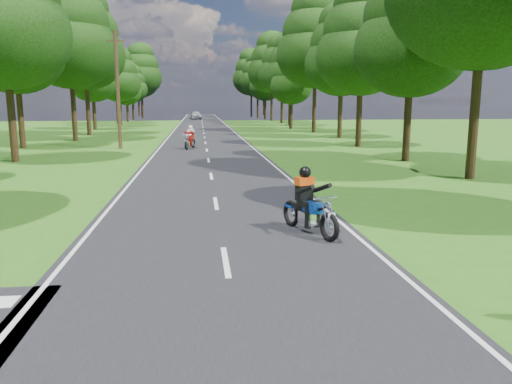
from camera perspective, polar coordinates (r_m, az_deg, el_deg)
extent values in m
plane|color=#2D5F15|center=(8.54, -2.75, -12.26)|extent=(160.00, 160.00, 0.00)
cube|color=black|center=(57.96, -6.04, 7.05)|extent=(7.00, 140.00, 0.02)
cube|color=silver|center=(10.40, -3.48, -7.92)|extent=(0.12, 2.00, 0.01)
cube|color=silver|center=(16.20, -4.62, -1.28)|extent=(0.12, 2.00, 0.01)
cube|color=silver|center=(22.11, -5.15, 1.83)|extent=(0.12, 2.00, 0.01)
cube|color=silver|center=(28.06, -5.45, 3.63)|extent=(0.12, 2.00, 0.01)
cube|color=silver|center=(34.03, -5.65, 4.80)|extent=(0.12, 2.00, 0.01)
cube|color=silver|center=(40.00, -5.79, 5.62)|extent=(0.12, 2.00, 0.01)
cube|color=silver|center=(45.99, -5.90, 6.22)|extent=(0.12, 2.00, 0.01)
cube|color=silver|center=(51.97, -5.98, 6.69)|extent=(0.12, 2.00, 0.01)
cube|color=silver|center=(57.96, -6.04, 7.06)|extent=(0.12, 2.00, 0.01)
cube|color=silver|center=(63.95, -6.09, 7.36)|extent=(0.12, 2.00, 0.01)
cube|color=silver|center=(69.94, -6.14, 7.61)|extent=(0.12, 2.00, 0.01)
cube|color=silver|center=(75.94, -6.17, 7.82)|extent=(0.12, 2.00, 0.01)
cube|color=silver|center=(81.93, -6.20, 8.00)|extent=(0.12, 2.00, 0.01)
cube|color=silver|center=(87.93, -6.23, 8.16)|extent=(0.12, 2.00, 0.01)
cube|color=silver|center=(93.92, -6.25, 8.29)|extent=(0.12, 2.00, 0.01)
cube|color=silver|center=(99.92, -6.28, 8.41)|extent=(0.12, 2.00, 0.01)
cube|color=silver|center=(105.92, -6.29, 8.51)|extent=(0.12, 2.00, 0.01)
cube|color=silver|center=(111.92, -6.31, 8.61)|extent=(0.12, 2.00, 0.01)
cube|color=silver|center=(117.91, -6.32, 8.69)|extent=(0.12, 2.00, 0.01)
cube|color=silver|center=(123.91, -6.34, 8.77)|extent=(0.12, 2.00, 0.01)
cube|color=silver|center=(58.03, -9.33, 6.99)|extent=(0.10, 140.00, 0.01)
cube|color=silver|center=(58.08, -2.76, 7.11)|extent=(0.10, 140.00, 0.01)
cube|color=silver|center=(9.39, -27.18, -11.13)|extent=(0.50, 0.50, 0.01)
cylinder|color=black|center=(30.38, -26.07, 6.80)|extent=(0.40, 0.40, 3.91)
ellipsoid|color=black|center=(30.55, -26.81, 15.84)|extent=(6.85, 6.85, 5.82)
cylinder|color=black|center=(39.11, -25.26, 7.34)|extent=(0.40, 0.40, 3.79)
ellipsoid|color=black|center=(39.22, -25.80, 14.15)|extent=(6.64, 6.64, 5.64)
ellipsoid|color=black|center=(39.42, -26.02, 16.82)|extent=(5.69, 5.69, 4.84)
cylinder|color=black|center=(44.69, -20.08, 8.28)|extent=(0.40, 0.40, 4.32)
ellipsoid|color=black|center=(44.87, -20.51, 15.07)|extent=(7.56, 7.56, 6.42)
ellipsoid|color=black|center=(45.12, -20.69, 17.73)|extent=(6.48, 6.48, 5.51)
cylinder|color=black|center=(52.10, -18.63, 8.62)|extent=(0.40, 0.40, 4.40)
ellipsoid|color=black|center=(52.27, -18.99, 14.56)|extent=(7.71, 7.71, 6.55)
ellipsoid|color=black|center=(52.49, -19.13, 16.89)|extent=(6.60, 6.60, 5.61)
ellipsoid|color=black|center=(52.80, -19.27, 19.20)|extent=(4.95, 4.95, 4.21)
cylinder|color=black|center=(61.87, -17.98, 8.29)|extent=(0.40, 0.40, 3.20)
ellipsoid|color=black|center=(61.88, -18.19, 11.93)|extent=(5.60, 5.60, 4.76)
ellipsoid|color=black|center=(61.96, -18.27, 13.37)|extent=(4.80, 4.80, 4.08)
ellipsoid|color=black|center=(62.08, -18.35, 14.80)|extent=(3.60, 3.60, 3.06)
cylinder|color=black|center=(68.81, -15.24, 8.59)|extent=(0.40, 0.40, 3.22)
ellipsoid|color=black|center=(68.83, -15.40, 11.89)|extent=(5.64, 5.64, 4.79)
ellipsoid|color=black|center=(68.90, -15.46, 13.19)|extent=(4.83, 4.83, 4.11)
ellipsoid|color=black|center=(69.00, -15.53, 14.49)|extent=(3.62, 3.62, 3.08)
cylinder|color=black|center=(76.71, -15.53, 8.86)|extent=(0.40, 0.40, 3.61)
ellipsoid|color=black|center=(76.75, -15.69, 12.18)|extent=(6.31, 6.31, 5.37)
ellipsoid|color=black|center=(76.84, -15.76, 13.49)|extent=(5.41, 5.41, 4.60)
ellipsoid|color=black|center=(76.97, -15.83, 14.79)|extent=(4.06, 4.06, 3.45)
cylinder|color=black|center=(84.41, -14.46, 8.69)|extent=(0.40, 0.40, 2.67)
ellipsoid|color=black|center=(84.40, -14.56, 10.92)|extent=(4.67, 4.67, 3.97)
ellipsoid|color=black|center=(84.43, -14.60, 11.80)|extent=(4.00, 4.00, 3.40)
ellipsoid|color=black|center=(84.48, -14.64, 12.68)|extent=(3.00, 3.00, 2.55)
cylinder|color=black|center=(93.52, -13.84, 8.98)|extent=(0.40, 0.40, 3.09)
ellipsoid|color=black|center=(93.52, -13.95, 11.30)|extent=(5.40, 5.40, 4.59)
ellipsoid|color=black|center=(93.57, -13.99, 12.22)|extent=(4.63, 4.63, 3.93)
ellipsoid|color=black|center=(93.64, -14.03, 13.14)|extent=(3.47, 3.47, 2.95)
cylinder|color=black|center=(99.87, -12.85, 9.49)|extent=(0.40, 0.40, 4.48)
ellipsoid|color=black|center=(99.96, -12.97, 12.65)|extent=(7.84, 7.84, 6.66)
ellipsoid|color=black|center=(100.08, -13.03, 13.89)|extent=(6.72, 6.72, 5.71)
ellipsoid|color=black|center=(100.25, -13.08, 15.14)|extent=(5.04, 5.04, 4.28)
cylinder|color=black|center=(108.90, -12.88, 9.43)|extent=(0.40, 0.40, 4.09)
ellipsoid|color=black|center=(108.96, -12.99, 12.08)|extent=(7.16, 7.16, 6.09)
ellipsoid|color=black|center=(109.05, -13.04, 13.13)|extent=(6.14, 6.14, 5.22)
ellipsoid|color=black|center=(109.18, -13.08, 14.18)|extent=(4.61, 4.61, 3.92)
cylinder|color=black|center=(23.18, 23.61, 7.01)|extent=(0.40, 0.40, 4.56)
cylinder|color=black|center=(28.95, 16.87, 6.86)|extent=(0.40, 0.40, 3.49)
ellipsoid|color=black|center=(29.04, 17.33, 15.36)|extent=(6.12, 6.12, 5.20)
ellipsoid|color=black|center=(29.25, 17.51, 18.68)|extent=(5.24, 5.24, 4.46)
cylinder|color=black|center=(37.31, 11.67, 7.93)|extent=(0.40, 0.40, 3.69)
ellipsoid|color=black|center=(37.41, 11.93, 14.89)|extent=(6.46, 6.46, 5.49)
ellipsoid|color=black|center=(37.60, 12.04, 17.63)|extent=(5.54, 5.54, 4.71)
ellipsoid|color=black|center=(37.88, 12.15, 20.32)|extent=(4.15, 4.15, 3.53)
cylinder|color=black|center=(46.08, 9.57, 8.45)|extent=(0.40, 0.40, 3.74)
ellipsoid|color=black|center=(46.17, 9.74, 14.17)|extent=(6.55, 6.55, 5.57)
ellipsoid|color=black|center=(46.33, 9.81, 16.42)|extent=(5.62, 5.62, 4.77)
ellipsoid|color=black|center=(46.56, 9.89, 18.65)|extent=(4.21, 4.21, 3.58)
cylinder|color=black|center=(53.99, 6.66, 9.25)|extent=(0.40, 0.40, 4.64)
ellipsoid|color=black|center=(54.19, 6.79, 15.30)|extent=(8.12, 8.12, 6.91)
ellipsoid|color=black|center=(54.44, 6.85, 17.68)|extent=(6.96, 6.96, 5.92)
ellipsoid|color=black|center=(54.78, 6.90, 20.02)|extent=(5.22, 5.22, 4.44)
cylinder|color=black|center=(60.83, 4.01, 8.59)|extent=(0.40, 0.40, 2.91)
ellipsoid|color=black|center=(60.82, 4.06, 11.97)|extent=(5.09, 5.09, 4.33)
ellipsoid|color=black|center=(60.88, 4.07, 13.30)|extent=(4.36, 4.36, 3.71)
ellipsoid|color=black|center=(60.97, 4.09, 14.63)|extent=(3.27, 3.27, 2.78)
cylinder|color=black|center=(68.39, 3.89, 9.19)|extent=(0.40, 0.40, 3.88)
ellipsoid|color=black|center=(68.46, 3.94, 13.19)|extent=(6.78, 6.78, 5.77)
ellipsoid|color=black|center=(68.58, 3.96, 14.76)|extent=(5.81, 5.81, 4.94)
ellipsoid|color=black|center=(68.75, 3.98, 16.33)|extent=(4.36, 4.36, 3.71)
cylinder|color=black|center=(76.78, 2.98, 9.44)|extent=(0.40, 0.40, 4.18)
ellipsoid|color=black|center=(76.88, 3.02, 13.27)|extent=(7.31, 7.31, 6.21)
ellipsoid|color=black|center=(77.01, 3.04, 14.79)|extent=(6.27, 6.27, 5.33)
ellipsoid|color=black|center=(77.19, 3.05, 16.29)|extent=(4.70, 4.70, 4.00)
cylinder|color=black|center=(85.59, 1.79, 9.69)|extent=(0.40, 0.40, 4.63)
ellipsoid|color=black|center=(85.72, 1.81, 13.50)|extent=(8.11, 8.11, 6.89)
ellipsoid|color=black|center=(85.87, 1.82, 15.01)|extent=(6.95, 6.95, 5.91)
ellipsoid|color=black|center=(86.08, 1.83, 16.51)|extent=(5.21, 5.21, 4.43)
cylinder|color=black|center=(92.80, 1.06, 9.35)|extent=(0.40, 0.40, 3.36)
ellipsoid|color=black|center=(92.82, 1.07, 11.90)|extent=(5.88, 5.88, 5.00)
ellipsoid|color=black|center=(92.88, 1.08, 12.91)|extent=(5.04, 5.04, 4.29)
ellipsoid|color=black|center=(92.97, 1.08, 13.92)|extent=(3.78, 3.78, 3.21)
cylinder|color=black|center=(99.90, 0.20, 9.63)|extent=(0.40, 0.40, 4.09)
ellipsoid|color=black|center=(99.96, 0.20, 12.51)|extent=(7.15, 7.15, 6.08)
ellipsoid|color=black|center=(100.06, 0.20, 13.65)|extent=(6.13, 6.13, 5.21)
ellipsoid|color=black|center=(100.19, 0.20, 14.79)|extent=(4.60, 4.60, 3.91)
cylinder|color=black|center=(107.56, -0.54, 9.78)|extent=(0.40, 0.40, 4.48)
ellipsoid|color=black|center=(107.64, -0.54, 12.72)|extent=(7.84, 7.84, 6.66)
ellipsoid|color=black|center=(107.76, -0.54, 13.88)|extent=(6.72, 6.72, 5.71)
ellipsoid|color=black|center=(107.91, -0.55, 15.04)|extent=(5.04, 5.04, 4.28)
cylinder|color=black|center=(118.65, -13.21, 9.41)|extent=(0.40, 0.40, 3.84)
ellipsoid|color=black|center=(118.69, -13.31, 11.69)|extent=(6.72, 6.72, 5.71)
ellipsoid|color=black|center=(118.75, -13.35, 12.60)|extent=(5.76, 5.76, 4.90)
ellipsoid|color=black|center=(118.85, -13.38, 13.50)|extent=(4.32, 4.32, 3.67)
cylinder|color=black|center=(120.87, 0.88, 9.77)|extent=(0.40, 0.40, 4.16)
ellipsoid|color=black|center=(120.93, 0.89, 12.19)|extent=(7.28, 7.28, 6.19)
ellipsoid|color=black|center=(121.01, 0.89, 13.15)|extent=(6.24, 6.24, 5.30)
ellipsoid|color=black|center=(121.13, 0.90, 14.11)|extent=(4.68, 4.68, 3.98)
cylinder|color=black|center=(104.04, -15.26, 9.14)|extent=(0.40, 0.40, 3.52)
ellipsoid|color=black|center=(104.07, -15.38, 11.53)|extent=(6.16, 6.16, 5.24)
ellipsoid|color=black|center=(104.13, -15.42, 12.47)|extent=(5.28, 5.28, 4.49)
ellipsoid|color=black|center=(104.22, -15.47, 13.41)|extent=(3.96, 3.96, 3.37)
cylinder|color=black|center=(107.31, 2.93, 9.77)|extent=(0.40, 0.40, 4.48)
ellipsoid|color=black|center=(107.40, 2.96, 12.71)|extent=(7.84, 7.84, 6.66)
ellipsoid|color=black|center=(107.51, 2.97, 13.88)|extent=(6.72, 6.72, 5.71)
ellipsoid|color=black|center=(107.67, 2.98, 15.04)|extent=(5.04, 5.04, 4.28)
cylinder|color=#382616|center=(36.29, -15.52, 11.11)|extent=(0.26, 0.26, 8.00)
cube|color=#382616|center=(36.51, -15.78, 16.29)|extent=(1.20, 0.10, 0.10)
imported|color=#B8BBC0|center=(92.79, -6.91, 8.72)|extent=(2.27, 4.60, 1.51)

